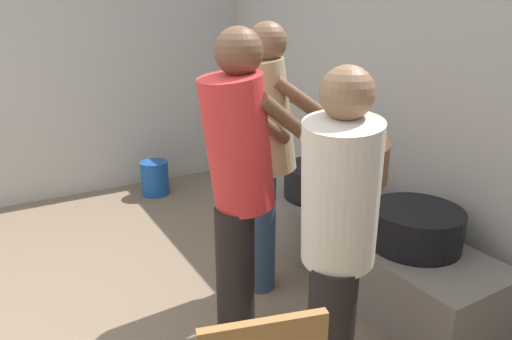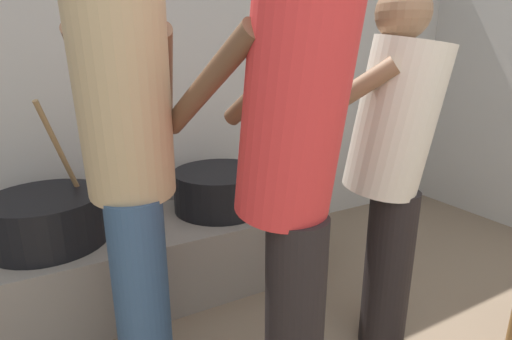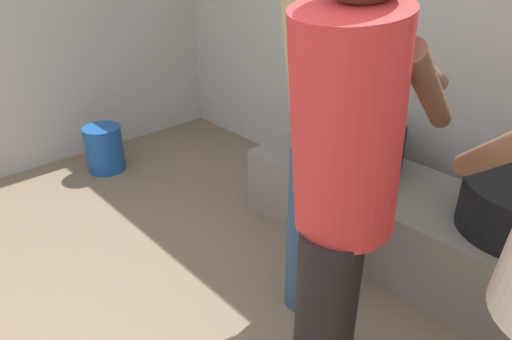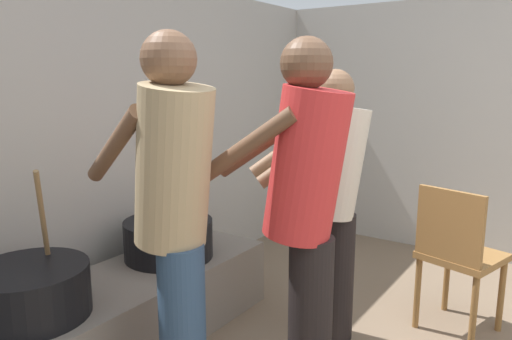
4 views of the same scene
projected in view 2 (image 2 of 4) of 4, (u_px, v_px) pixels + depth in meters
block_enclosure_rear at (128, 91)px, 2.39m from camera, size 5.53×0.20×2.11m
hearth_ledge at (149, 259)px, 2.16m from camera, size 1.99×0.60×0.41m
cooking_pot_main at (48, 219)px, 1.88m from camera, size 0.53×0.53×0.69m
cooking_pot_secondary at (220, 189)px, 2.30m from camera, size 0.53×0.53×0.23m
cook_in_cream_shirt at (391, 159)px, 1.60m from camera, size 0.67×0.69×1.52m
cook_in_red_shirt at (291, 168)px, 1.20m from camera, size 0.46×0.73×1.65m
cook_in_tan_shirt at (129, 153)px, 1.34m from camera, size 0.48×0.74×1.66m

